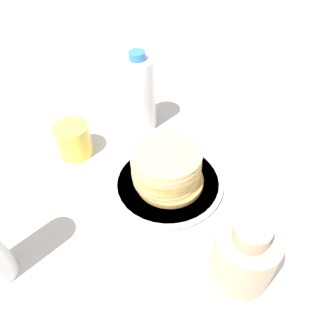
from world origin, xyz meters
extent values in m
plane|color=#BCB7AD|center=(0.00, 0.00, 0.00)|extent=(4.00, 4.00, 0.00)
cylinder|color=white|center=(-0.02, 0.03, 0.01)|extent=(0.22, 0.22, 0.01)
cylinder|color=white|center=(-0.02, 0.03, 0.01)|extent=(0.24, 0.24, 0.01)
cylinder|color=#C38F46|center=(-0.02, 0.03, 0.02)|extent=(0.15, 0.15, 0.01)
cylinder|color=#DBB270|center=(-0.02, 0.03, 0.03)|extent=(0.15, 0.15, 0.01)
cylinder|color=#D9B86E|center=(-0.03, 0.03, 0.04)|extent=(0.15, 0.15, 0.02)
cylinder|color=tan|center=(-0.02, 0.03, 0.06)|extent=(0.15, 0.15, 0.02)
cylinder|color=#DEB573|center=(-0.03, 0.03, 0.07)|extent=(0.15, 0.15, 0.02)
cylinder|color=#D5B76E|center=(-0.02, 0.03, 0.09)|extent=(0.15, 0.15, 0.01)
cylinder|color=yellow|center=(-0.25, 0.12, 0.04)|extent=(0.08, 0.08, 0.08)
cylinder|color=tan|center=(0.12, -0.17, 0.05)|extent=(0.11, 0.11, 0.11)
cylinder|color=tan|center=(0.12, -0.17, 0.12)|extent=(0.06, 0.06, 0.03)
cylinder|color=white|center=(-0.10, 0.24, 0.09)|extent=(0.08, 0.08, 0.19)
cylinder|color=blue|center=(-0.10, 0.24, 0.20)|extent=(0.04, 0.04, 0.02)
camera|label=1|loc=(0.01, -0.45, 0.55)|focal=35.00mm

